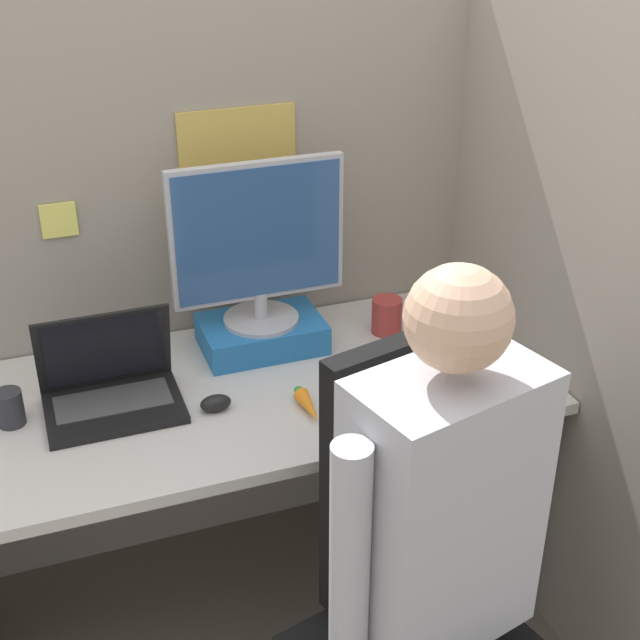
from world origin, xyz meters
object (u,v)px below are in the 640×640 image
Objects in this scene: monitor at (258,242)px; pen_cup at (10,408)px; office_chair at (421,593)px; carrot_toy at (309,406)px; coffee_mug at (387,316)px; laptop at (111,389)px; stapler at (461,322)px; paper_box at (262,334)px; person at (445,564)px.

monitor is 5.20× the size of pen_cup.
carrot_toy is at bearing 101.21° from office_chair.
office_chair reaches higher than carrot_toy.
coffee_mug is at bearing 71.92° from office_chair.
stapler is (0.96, 0.06, -0.03)m from laptop.
paper_box is 0.26m from monitor.
paper_box is 2.55× the size of stapler.
office_chair is 10.80× the size of coffee_mug.
office_chair is 0.82m from coffee_mug.
office_chair is at bearing -78.79° from carrot_toy.
paper_box is 0.82m from office_chair.
pen_cup is at bearing 163.48° from carrot_toy.
office_chair reaches higher than laptop.
monitor reaches higher than stapler.
laptop is 0.47m from carrot_toy.
carrot_toy is 0.13× the size of office_chair.
coffee_mug is at bearing 164.38° from stapler.
paper_box is at bearing 19.96° from laptop.
monitor is 0.44m from carrot_toy.
stapler is 0.88× the size of carrot_toy.
person is 1.06m from pen_cup.
monitor is 0.42× the size of office_chair.
paper_box is 0.35m from coffee_mug.
monitor reaches higher than pen_cup.
coffee_mug is (0.34, -0.04, -0.25)m from monitor.
pen_cup is at bearing 139.40° from office_chair.
person is (0.05, -0.60, 0.03)m from carrot_toy.
pen_cup is (-1.19, -0.05, 0.02)m from stapler.
monitor is 0.71m from pen_cup.
pen_cup reaches higher than carrot_toy.
monitor reaches higher than coffee_mug.
monitor reaches higher than office_chair.
office_chair is (-0.44, -0.69, -0.21)m from stapler.
coffee_mug is (-0.20, 0.06, 0.03)m from stapler.
laptop reaches higher than paper_box.
carrot_toy is 0.45m from coffee_mug.
paper_box is 3.67× the size of pen_cup.
coffee_mug is at bearing -6.69° from monitor.
paper_box is 0.34m from carrot_toy.
carrot_toy is at bearing -137.65° from coffee_mug.
coffee_mug reaches higher than pen_cup.
person reaches higher than office_chair.
monitor is 3.18× the size of carrot_toy.
coffee_mug reaches higher than stapler.
office_chair is 0.80× the size of person.
paper_box reaches higher than carrot_toy.
person is at bearing -104.06° from office_chair.
carrot_toy is 1.42× the size of coffee_mug.
office_chair is 1.01m from pen_cup.
coffee_mug reaches higher than paper_box.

